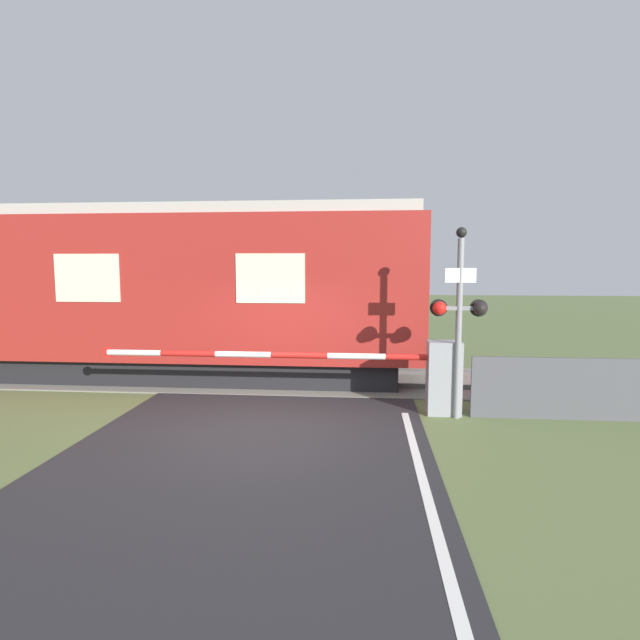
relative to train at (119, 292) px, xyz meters
The scene contains 6 objects.
ground_plane 5.94m from the train, 40.28° to the right, with size 80.00×80.00×0.00m, color #5B6B3D.
track_bed 4.72m from the train, ahead, with size 36.00×3.20×0.13m.
train is the anchor object (origin of this frame).
crossing_barrier 7.36m from the train, 20.23° to the right, with size 6.76×0.44×1.34m.
signal_post 8.05m from the train, 20.00° to the right, with size 0.99×0.26×3.35m.
roadside_fence 9.93m from the train, 15.77° to the right, with size 3.24×0.06×1.10m.
Camera 1 is at (1.67, -7.96, 2.68)m, focal length 28.00 mm.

